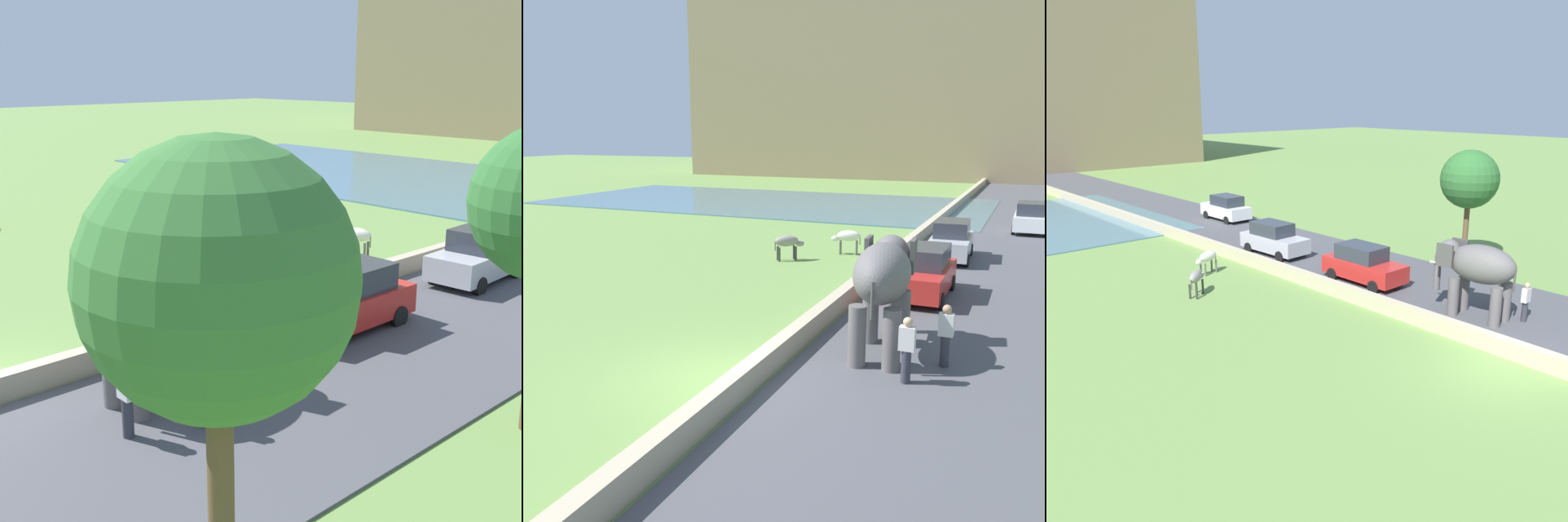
% 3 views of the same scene
% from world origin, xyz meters
% --- Properties ---
extents(ground_plane, '(220.00, 220.00, 0.00)m').
position_xyz_m(ground_plane, '(0.00, 0.00, 0.00)').
color(ground_plane, '#6B8E47').
extents(road_surface, '(7.00, 120.00, 0.06)m').
position_xyz_m(road_surface, '(5.00, 20.00, 0.03)').
color(road_surface, '#4C4C51').
rests_on(road_surface, ground).
extents(barrier_wall, '(0.40, 110.00, 0.63)m').
position_xyz_m(barrier_wall, '(1.20, 18.00, 0.31)').
color(barrier_wall, tan).
rests_on(barrier_wall, ground).
extents(lake, '(36.00, 18.00, 0.08)m').
position_xyz_m(lake, '(-14.00, 32.65, 0.04)').
color(lake, slate).
rests_on(lake, ground).
extents(hill_distant, '(64.00, 28.00, 25.75)m').
position_xyz_m(hill_distant, '(-6.00, 73.01, 12.88)').
color(hill_distant, '#897556').
rests_on(hill_distant, ground).
extents(elephant, '(1.62, 3.52, 2.99)m').
position_xyz_m(elephant, '(3.41, 3.08, 2.04)').
color(elephant, '#605B5B').
rests_on(elephant, ground).
extents(person_beside_elephant, '(0.36, 0.22, 1.63)m').
position_xyz_m(person_beside_elephant, '(5.06, 2.78, 0.87)').
color(person_beside_elephant, '#33333D').
rests_on(person_beside_elephant, ground).
extents(person_trailing, '(0.36, 0.22, 1.63)m').
position_xyz_m(person_trailing, '(4.40, 1.44, 0.87)').
color(person_trailing, '#33333D').
rests_on(person_trailing, ground).
extents(car_white, '(1.81, 4.01, 1.80)m').
position_xyz_m(car_white, '(6.57, 24.91, 0.90)').
color(car_white, white).
rests_on(car_white, ground).
extents(car_silver, '(1.93, 4.07, 1.80)m').
position_xyz_m(car_silver, '(3.42, 15.59, 0.90)').
color(car_silver, '#B7B7BC').
rests_on(car_silver, ground).
extents(car_red, '(1.80, 4.00, 1.80)m').
position_xyz_m(car_red, '(3.43, 8.93, 0.90)').
color(car_red, red).
rests_on(car_red, ground).
extents(cow_grey, '(1.29, 1.13, 1.15)m').
position_xyz_m(cow_grey, '(-3.34, 12.59, 0.84)').
color(cow_grey, gray).
rests_on(cow_grey, ground).
extents(cow_white, '(1.42, 0.69, 1.15)m').
position_xyz_m(cow_white, '(-1.27, 14.97, 0.84)').
color(cow_white, silver).
rests_on(cow_white, ground).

